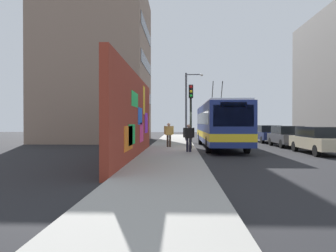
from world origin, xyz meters
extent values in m
plane|color=#232326|center=(0.00, 0.00, 0.00)|extent=(80.00, 80.00, 0.00)
cube|color=#9E9B93|center=(0.00, 1.60, 0.07)|extent=(48.00, 3.20, 0.15)
cube|color=maroon|center=(-4.62, 3.35, 2.12)|extent=(12.76, 0.30, 4.25)
cube|color=green|center=(-6.49, 3.19, 1.29)|extent=(1.91, 0.02, 0.91)
cube|color=blue|center=(-3.52, 3.19, 2.17)|extent=(1.64, 0.02, 0.91)
cube|color=#F2338C|center=(-2.88, 3.19, 1.29)|extent=(1.52, 0.02, 1.07)
cube|color=#8C19D8|center=(-0.43, 3.19, 1.80)|extent=(1.57, 0.02, 1.27)
cube|color=yellow|center=(-1.66, 3.19, 3.15)|extent=(0.86, 0.02, 1.67)
cube|color=green|center=(-5.51, 3.19, 2.92)|extent=(2.10, 0.02, 0.70)
cube|color=orange|center=(-7.38, 3.19, 1.18)|extent=(2.11, 0.02, 1.02)
cube|color=gray|center=(10.42, 9.20, 7.31)|extent=(10.23, 9.71, 14.61)
cube|color=black|center=(10.42, 4.32, 4.40)|extent=(8.69, 0.04, 1.10)
cube|color=black|center=(10.42, 4.32, 7.60)|extent=(8.69, 0.04, 1.10)
cube|color=black|center=(10.42, 4.32, 10.80)|extent=(8.69, 0.04, 1.10)
cube|color=navy|center=(2.20, -1.80, 1.74)|extent=(11.53, 2.53, 2.59)
cube|color=silver|center=(2.20, -1.80, 3.10)|extent=(11.07, 2.33, 0.12)
cube|color=yellow|center=(2.20, -1.80, 1.00)|extent=(11.55, 2.55, 0.44)
cube|color=black|center=(-3.54, -1.80, 2.20)|extent=(0.04, 2.15, 1.17)
cube|color=black|center=(2.20, -1.80, 2.13)|extent=(10.60, 2.56, 0.83)
cube|color=orange|center=(-3.53, -1.80, 2.79)|extent=(0.06, 1.39, 0.28)
cylinder|color=black|center=(3.93, -2.15, 3.94)|extent=(1.43, 0.06, 2.00)
cylinder|color=black|center=(3.93, -1.45, 3.94)|extent=(1.43, 0.06, 2.00)
cylinder|color=black|center=(-1.49, -2.95, 0.50)|extent=(1.00, 0.28, 1.00)
cylinder|color=black|center=(-1.49, -0.65, 0.50)|extent=(1.00, 0.28, 1.00)
cylinder|color=black|center=(5.89, -2.95, 0.50)|extent=(1.00, 0.28, 1.00)
cylinder|color=black|center=(5.89, -0.65, 0.50)|extent=(1.00, 0.28, 1.00)
cube|color=#C6B793|center=(-1.82, -7.00, 0.65)|extent=(4.79, 1.74, 0.66)
cube|color=black|center=(-1.72, -7.00, 1.28)|extent=(2.87, 1.56, 0.60)
cylinder|color=black|center=(-3.39, -6.23, 0.32)|extent=(0.64, 0.22, 0.64)
cylinder|color=black|center=(-0.24, -7.77, 0.32)|extent=(0.64, 0.22, 0.64)
cylinder|color=black|center=(-0.24, -6.23, 0.32)|extent=(0.64, 0.22, 0.64)
cube|color=#38383D|center=(3.43, -7.00, 0.65)|extent=(4.08, 1.87, 0.66)
cube|color=black|center=(3.51, -7.00, 1.28)|extent=(2.45, 1.68, 0.60)
cylinder|color=black|center=(2.09, -7.84, 0.32)|extent=(0.64, 0.22, 0.64)
cylinder|color=black|center=(2.09, -6.16, 0.32)|extent=(0.64, 0.22, 0.64)
cylinder|color=black|center=(4.78, -7.84, 0.32)|extent=(0.64, 0.22, 0.64)
cylinder|color=black|center=(4.78, -6.16, 0.32)|extent=(0.64, 0.22, 0.64)
cube|color=navy|center=(8.77, -7.00, 0.65)|extent=(4.64, 1.92, 0.66)
cube|color=black|center=(8.86, -7.00, 1.28)|extent=(2.78, 1.73, 0.60)
cylinder|color=black|center=(7.24, -7.86, 0.32)|extent=(0.64, 0.22, 0.64)
cylinder|color=black|center=(7.24, -6.14, 0.32)|extent=(0.64, 0.22, 0.64)
cylinder|color=black|center=(10.30, -7.86, 0.32)|extent=(0.64, 0.22, 0.64)
cylinder|color=black|center=(10.30, -6.14, 0.32)|extent=(0.64, 0.22, 0.64)
cylinder|color=#3F3326|center=(1.20, 1.72, 0.56)|extent=(0.14, 0.14, 0.82)
cylinder|color=#3F3326|center=(1.20, 1.89, 0.56)|extent=(0.14, 0.14, 0.82)
cube|color=gold|center=(1.20, 1.80, 1.28)|extent=(0.22, 0.48, 0.61)
cylinder|color=gold|center=(1.20, 1.51, 1.31)|extent=(0.09, 0.09, 0.58)
cylinder|color=gold|center=(1.20, 2.09, 1.31)|extent=(0.09, 0.09, 0.58)
sphere|color=tan|center=(1.20, 1.80, 1.69)|extent=(0.22, 0.22, 0.22)
cylinder|color=#1E1E2D|center=(-2.34, 0.46, 0.54)|extent=(0.14, 0.14, 0.78)
cylinder|color=#1E1E2D|center=(-2.34, 0.62, 0.54)|extent=(0.14, 0.14, 0.78)
cube|color=black|center=(-2.34, 0.54, 1.22)|extent=(0.22, 0.46, 0.59)
cylinder|color=black|center=(-2.34, 0.26, 1.25)|extent=(0.09, 0.09, 0.56)
cylinder|color=black|center=(-2.34, 0.82, 1.25)|extent=(0.09, 0.09, 0.56)
sphere|color=tan|center=(-2.34, 0.54, 1.62)|extent=(0.21, 0.21, 0.21)
cylinder|color=#2D382D|center=(-0.25, 0.35, 2.20)|extent=(0.14, 0.14, 4.10)
cube|color=black|center=(-0.47, 0.35, 3.80)|extent=(0.20, 0.28, 0.84)
sphere|color=red|center=(-0.58, 0.35, 4.08)|extent=(0.18, 0.18, 0.18)
sphere|color=yellow|center=(-0.58, 0.35, 3.80)|extent=(0.18, 0.18, 0.18)
sphere|color=green|center=(-0.58, 0.35, 3.52)|extent=(0.18, 0.18, 0.18)
cylinder|color=#4C4C51|center=(9.23, 0.45, 3.32)|extent=(0.18, 0.18, 6.34)
cylinder|color=#4C4C51|center=(9.23, -0.28, 6.34)|extent=(0.10, 1.46, 0.10)
ellipsoid|color=silver|center=(9.23, -1.01, 6.29)|extent=(0.44, 0.28, 0.20)
camera|label=1|loc=(-20.41, 1.07, 1.83)|focal=33.67mm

